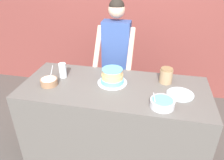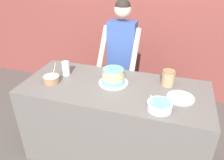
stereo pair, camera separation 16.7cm
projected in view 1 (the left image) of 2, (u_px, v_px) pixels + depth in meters
The scene contains 9 objects.
wall_back at pixel (134, 12), 3.22m from camera, with size 10.00×0.05×2.60m.
counter at pixel (114, 122), 2.36m from camera, with size 1.84×0.79×0.89m.
person_baker at pixel (116, 51), 2.70m from camera, with size 0.46×0.44×1.61m.
cake at pixel (112, 77), 2.17m from camera, with size 0.30×0.30×0.16m.
frosting_bowl_blue at pixel (162, 103), 1.84m from camera, with size 0.21×0.21×0.13m.
frosting_bowl_white at pixel (49, 82), 2.16m from camera, with size 0.17×0.17×0.19m.
drinking_glass at pixel (63, 70), 2.28m from camera, with size 0.08×0.08×0.15m.
ceramic_plate at pixel (180, 94), 2.01m from camera, with size 0.25×0.25×0.01m.
stoneware_jar at pixel (166, 75), 2.18m from camera, with size 0.13×0.13×0.16m.
Camera 1 is at (0.36, -1.41, 1.99)m, focal length 35.00 mm.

